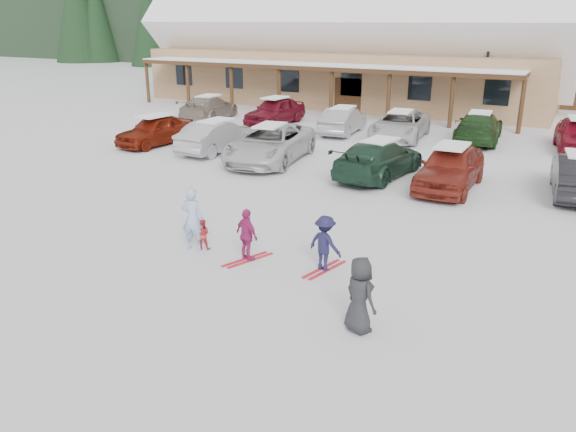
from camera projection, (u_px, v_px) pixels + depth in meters
The scene contains 22 objects.
ground at pixel (258, 264), 13.90m from camera, with size 160.00×160.00×0.00m, color white.
day_lodge at pixel (349, 45), 39.87m from camera, with size 29.12×12.50×10.38m.
lamp_post at pixel (487, 62), 33.05m from camera, with size 0.50×0.25×5.87m.
conifer_0 at pixel (176, 19), 48.49m from camera, with size 4.40×4.40×10.20m.
conifer_2 at pixel (217, 8), 59.88m from camera, with size 5.28×5.28×12.24m.
adult_skier at pixel (193, 219), 14.53m from camera, with size 0.62×0.41×1.69m, color #9AB1D8.
toddler_red at pixel (203, 234), 14.68m from camera, with size 0.40×0.31×0.82m, color red.
child_navy at pixel (325, 243), 13.34m from camera, with size 0.89×0.51×1.39m, color #181738.
skis_child_navy at pixel (324, 269), 13.57m from camera, with size 0.20×1.40×0.03m, color red.
child_magenta at pixel (247, 235), 13.89m from camera, with size 0.79×0.33×1.36m, color #A12160.
skis_child_magenta at pixel (248, 260), 14.11m from camera, with size 0.20×1.40×0.03m, color red.
bystander_dark at pixel (360, 295), 10.69m from camera, with size 0.75×0.49×1.54m, color #242527.
parked_car_0 at pixel (156, 130), 26.80m from camera, with size 1.67×4.14×1.41m, color maroon.
parked_car_1 at pixel (217, 136), 25.39m from camera, with size 1.52×4.37×1.44m, color #A09FA3.
parked_car_2 at pixel (270, 143), 23.64m from camera, with size 2.58×5.59×1.55m, color silver.
parked_car_3 at pixel (379, 159), 21.36m from camera, with size 1.99×4.90×1.42m, color #1C3A2A.
parked_car_4 at pixel (450, 167), 19.83m from camera, with size 1.85×4.59×1.56m, color maroon.
parked_car_7 at pixel (209, 108), 33.49m from camera, with size 2.00×4.92×1.43m, color gray.
parked_car_8 at pixel (275, 111), 32.08m from camera, with size 1.79×4.45×1.52m, color maroon.
parked_car_9 at pixel (343, 121), 29.44m from camera, with size 1.46×4.20×1.38m, color #98999D.
parked_car_10 at pixel (400, 125), 28.07m from camera, with size 2.35×5.09×1.42m, color silver.
parked_car_11 at pixel (479, 127), 27.43m from camera, with size 2.03×5.00×1.45m, color #1E401A.
Camera 1 is at (6.59, -10.90, 5.74)m, focal length 35.00 mm.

